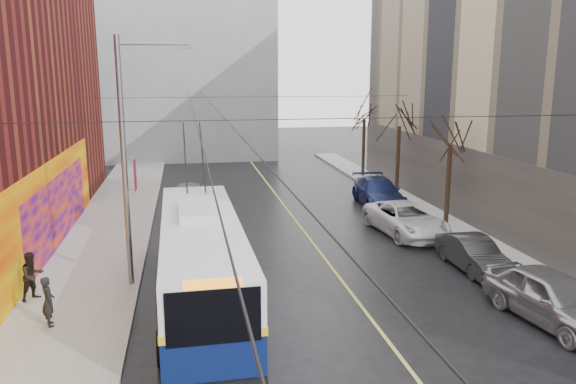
% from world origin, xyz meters
% --- Properties ---
extents(sidewalk_left, '(4.00, 60.00, 0.15)m').
position_xyz_m(sidewalk_left, '(-8.00, 12.00, 0.07)').
color(sidewalk_left, gray).
rests_on(sidewalk_left, ground).
extents(sidewalk_right, '(2.00, 60.00, 0.15)m').
position_xyz_m(sidewalk_right, '(9.00, 12.00, 0.07)').
color(sidewalk_right, gray).
rests_on(sidewalk_right, ground).
extents(lane_line, '(0.12, 50.00, 0.01)m').
position_xyz_m(lane_line, '(1.50, 14.00, 0.00)').
color(lane_line, '#BFB74C').
rests_on(lane_line, ground).
extents(building_far, '(20.50, 12.10, 18.00)m').
position_xyz_m(building_far, '(-6.00, 44.99, 9.02)').
color(building_far, gray).
rests_on(building_far, ground).
extents(streetlight_pole, '(2.65, 0.60, 9.00)m').
position_xyz_m(streetlight_pole, '(-6.14, 10.00, 4.85)').
color(streetlight_pole, slate).
rests_on(streetlight_pole, ground).
extents(catenary_wires, '(18.00, 60.00, 0.22)m').
position_xyz_m(catenary_wires, '(-2.54, 14.77, 6.25)').
color(catenary_wires, black).
extents(tree_near, '(3.20, 3.20, 6.40)m').
position_xyz_m(tree_near, '(9.00, 16.00, 4.98)').
color(tree_near, black).
rests_on(tree_near, ground).
extents(tree_mid, '(3.20, 3.20, 6.68)m').
position_xyz_m(tree_mid, '(9.00, 23.00, 5.25)').
color(tree_mid, black).
rests_on(tree_mid, ground).
extents(tree_far, '(3.20, 3.20, 6.57)m').
position_xyz_m(tree_far, '(9.00, 30.00, 5.14)').
color(tree_far, black).
rests_on(tree_far, ground).
extents(pigeons_flying, '(2.30, 4.60, 0.96)m').
position_xyz_m(pigeons_flying, '(-3.12, 10.78, 7.25)').
color(pigeons_flying, slate).
extents(trolleybus, '(2.99, 12.08, 5.69)m').
position_xyz_m(trolleybus, '(-3.76, 7.96, 1.58)').
color(trolleybus, '#091546').
rests_on(trolleybus, ground).
extents(parked_car_a, '(2.64, 5.12, 1.67)m').
position_xyz_m(parked_car_a, '(7.00, 4.53, 0.83)').
color(parked_car_a, '#9C9B9F').
rests_on(parked_car_a, ground).
extents(parked_car_b, '(1.44, 4.06, 1.33)m').
position_xyz_m(parked_car_b, '(7.00, 9.50, 0.67)').
color(parked_car_b, '#2A2A2C').
rests_on(parked_car_b, ground).
extents(parked_car_c, '(3.06, 5.71, 1.52)m').
position_xyz_m(parked_car_c, '(6.29, 14.77, 0.76)').
color(parked_car_c, silver).
rests_on(parked_car_c, ground).
extents(parked_car_d, '(2.59, 5.69, 1.61)m').
position_xyz_m(parked_car_d, '(7.00, 20.79, 0.81)').
color(parked_car_d, navy).
rests_on(parked_car_d, ground).
extents(following_car, '(2.47, 4.94, 1.61)m').
position_xyz_m(following_car, '(-4.14, 21.37, 0.81)').
color(following_car, '#A4A3A7').
rests_on(following_car, ground).
extents(pedestrian_a, '(0.56, 0.67, 1.57)m').
position_xyz_m(pedestrian_a, '(-8.44, 6.81, 0.93)').
color(pedestrian_a, black).
rests_on(pedestrian_a, sidewalk_left).
extents(pedestrian_b, '(1.02, 1.03, 1.67)m').
position_xyz_m(pedestrian_b, '(-9.43, 9.07, 0.99)').
color(pedestrian_b, black).
rests_on(pedestrian_b, sidewalk_left).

